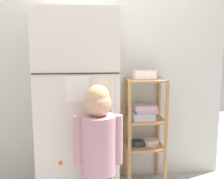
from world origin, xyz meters
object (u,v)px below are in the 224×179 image
refrigerator (78,107)px  fruit_bin (145,75)px  child_standing (98,144)px  pantry_shelf_unit (145,122)px

refrigerator → fruit_bin: refrigerator is taller
refrigerator → fruit_bin: (0.63, 0.15, 0.26)m
refrigerator → child_standing: bearing=-71.9°
refrigerator → child_standing: size_ratio=1.51×
refrigerator → pantry_shelf_unit: bearing=14.6°
fruit_bin → pantry_shelf_unit: bearing=52.0°
child_standing → fruit_bin: bearing=53.3°
refrigerator → pantry_shelf_unit: size_ratio=1.57×
pantry_shelf_unit → fruit_bin: (-0.01, -0.02, 0.47)m
child_standing → pantry_shelf_unit: 0.81m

